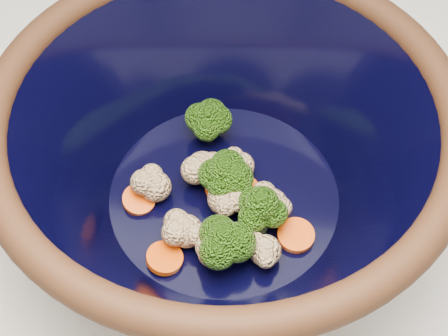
% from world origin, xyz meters
% --- Properties ---
extents(mixing_bowl, '(0.42, 0.42, 0.17)m').
position_xyz_m(mixing_bowl, '(-0.11, 0.08, 0.99)').
color(mixing_bowl, black).
rests_on(mixing_bowl, counter).
extents(vegetable_pile, '(0.17, 0.18, 0.06)m').
position_xyz_m(vegetable_pile, '(-0.11, 0.06, 0.96)').
color(vegetable_pile, '#608442').
rests_on(vegetable_pile, mixing_bowl).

